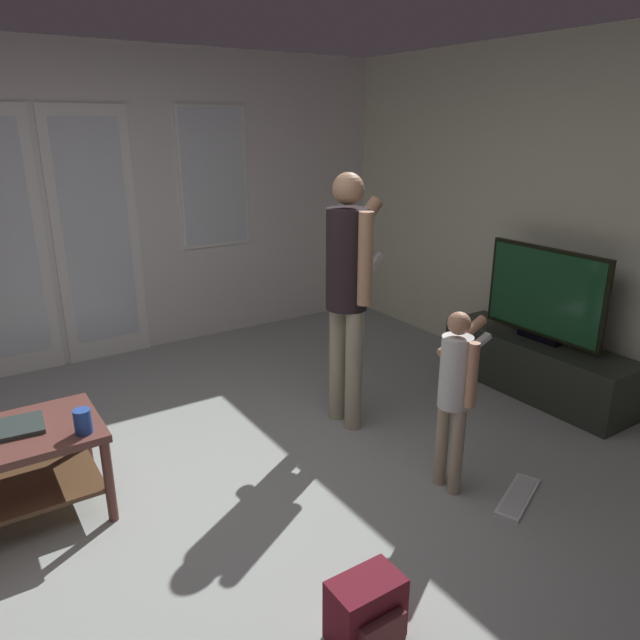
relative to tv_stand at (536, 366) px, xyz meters
name	(u,v)px	position (x,y,z in m)	size (l,w,h in m)	color
ground_plane	(206,530)	(-2.72, -0.13, -0.22)	(6.09, 5.46, 0.02)	#949A97
wall_back_with_doors	(66,212)	(-2.70, 2.57, 1.06)	(6.09, 0.09, 2.59)	silver
wall_right_plain	(596,223)	(0.30, -0.13, 1.07)	(0.06, 5.46, 2.56)	silver
tv_stand	(536,366)	(0.00, 0.00, 0.00)	(0.44, 1.46, 0.42)	#282D25
flat_screen_tv	(544,294)	(0.00, 0.00, 0.56)	(0.08, 0.96, 0.69)	black
person_adult	(348,280)	(-1.47, 0.40, 0.79)	(0.57, 0.46, 1.67)	tan
person_child	(456,385)	(-1.44, -0.54, 0.42)	(0.48, 0.29, 1.04)	tan
backpack	(367,611)	(-2.45, -1.10, -0.08)	(0.29, 0.22, 0.27)	maroon
loose_keyboard	(518,497)	(-1.20, -0.83, -0.20)	(0.46, 0.29, 0.02)	white
laptop_closed	(10,428)	(-3.46, 0.49, 0.30)	(0.30, 0.24, 0.02)	#2D3836
cup_by_laptop	(83,421)	(-3.16, 0.26, 0.35)	(0.08, 0.08, 0.12)	#24479C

